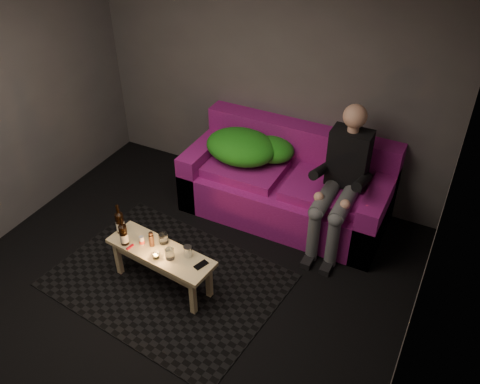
% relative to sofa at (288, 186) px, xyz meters
% --- Properties ---
extents(floor, '(4.50, 4.50, 0.00)m').
position_rel_sofa_xyz_m(floor, '(-0.46, -1.82, -0.33)').
color(floor, black).
rests_on(floor, ground).
extents(room, '(4.50, 4.50, 4.50)m').
position_rel_sofa_xyz_m(room, '(-0.46, -1.35, 1.31)').
color(room, silver).
rests_on(room, ground).
extents(rug, '(2.21, 1.71, 0.01)m').
position_rel_sofa_xyz_m(rug, '(-0.58, -1.48, -0.33)').
color(rug, black).
rests_on(rug, floor).
extents(sofa, '(2.13, 0.96, 0.92)m').
position_rel_sofa_xyz_m(sofa, '(0.00, 0.00, 0.00)').
color(sofa, '#83116A').
rests_on(sofa, floor).
extents(green_blanket, '(0.94, 0.64, 0.32)m').
position_rel_sofa_xyz_m(green_blanket, '(-0.48, -0.01, 0.36)').
color(green_blanket, '#228017').
rests_on(green_blanket, sofa).
extents(person, '(0.38, 0.88, 1.42)m').
position_rel_sofa_xyz_m(person, '(0.60, -0.17, 0.41)').
color(person, black).
rests_on(person, sofa).
extents(coffee_table, '(1.06, 0.44, 0.42)m').
position_rel_sofa_xyz_m(coffee_table, '(-0.58, -1.53, 0.01)').
color(coffee_table, tan).
rests_on(coffee_table, rug).
extents(beer_bottle_a, '(0.08, 0.08, 0.31)m').
position_rel_sofa_xyz_m(beer_bottle_a, '(-1.05, -1.48, 0.20)').
color(beer_bottle_a, black).
rests_on(beer_bottle_a, coffee_table).
extents(beer_bottle_b, '(0.08, 0.08, 0.30)m').
position_rel_sofa_xyz_m(beer_bottle_b, '(-0.92, -1.60, 0.20)').
color(beer_bottle_b, black).
rests_on(beer_bottle_b, coffee_table).
extents(salt_shaker, '(0.04, 0.04, 0.09)m').
position_rel_sofa_xyz_m(salt_shaker, '(-0.77, -1.54, 0.13)').
color(salt_shaker, silver).
rests_on(salt_shaker, coffee_table).
extents(pepper_mill, '(0.05, 0.05, 0.12)m').
position_rel_sofa_xyz_m(pepper_mill, '(-0.69, -1.51, 0.15)').
color(pepper_mill, black).
rests_on(pepper_mill, coffee_table).
extents(tumbler_back, '(0.09, 0.09, 0.10)m').
position_rel_sofa_xyz_m(tumbler_back, '(-0.62, -1.43, 0.14)').
color(tumbler_back, white).
rests_on(tumbler_back, coffee_table).
extents(tealight, '(0.06, 0.06, 0.05)m').
position_rel_sofa_xyz_m(tealight, '(-0.56, -1.63, 0.11)').
color(tealight, white).
rests_on(tealight, coffee_table).
extents(tumbler_front, '(0.10, 0.10, 0.10)m').
position_rel_sofa_xyz_m(tumbler_front, '(-0.45, -1.57, 0.14)').
color(tumbler_front, white).
rests_on(tumbler_front, coffee_table).
extents(steel_cup, '(0.08, 0.08, 0.10)m').
position_rel_sofa_xyz_m(steel_cup, '(-0.33, -1.48, 0.14)').
color(steel_cup, silver).
rests_on(steel_cup, coffee_table).
extents(smartphone, '(0.10, 0.14, 0.01)m').
position_rel_sofa_xyz_m(smartphone, '(-0.17, -1.53, 0.09)').
color(smartphone, black).
rests_on(smartphone, coffee_table).
extents(red_lighter, '(0.03, 0.08, 0.01)m').
position_rel_sofa_xyz_m(red_lighter, '(-0.85, -1.62, 0.09)').
color(red_lighter, red).
rests_on(red_lighter, coffee_table).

